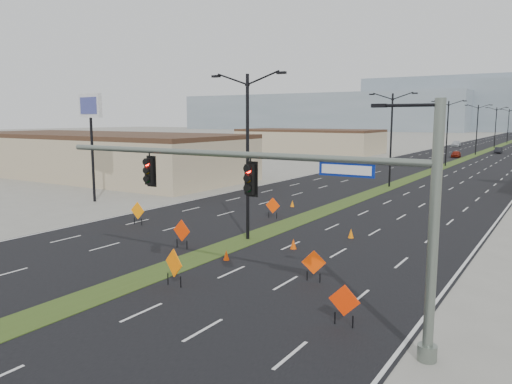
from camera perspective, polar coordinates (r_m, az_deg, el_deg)
The scene contains 28 objects.
ground at distance 22.31m, azimuth -18.48°, elevation -11.43°, with size 600.00×600.00×0.00m, color gray.
road_surface at distance 114.50m, azimuth 24.08°, elevation 4.01°, with size 25.00×400.00×0.02m, color black.
median_strip at distance 114.50m, azimuth 24.08°, elevation 4.01°, with size 2.00×400.00×0.04m, color #334719.
building_sw_near at distance 67.31m, azimuth -17.71°, elevation 3.87°, with size 40.00×16.00×5.00m, color #C0AD89.
building_sw_far at distance 109.52m, azimuth 6.08°, elevation 5.71°, with size 30.00×14.00×4.50m, color #C0AD89.
mesa_west at distance 323.31m, azimuth 7.49°, elevation 9.03°, with size 180.00×50.00×22.00m, color gray.
mesa_backdrop at distance 336.41m, azimuth 24.75°, elevation 9.16°, with size 140.00×50.00×32.00m, color gray.
signal_mast at distance 17.23m, azimuth 4.54°, elevation -0.36°, with size 16.30×0.60×8.00m.
streetlight_0 at distance 30.07m, azimuth -0.97°, elevation 4.63°, with size 5.15×0.24×10.02m.
streetlight_1 at distance 55.61m, azimuth 15.19°, elevation 6.10°, with size 5.15×0.24×10.02m.
streetlight_2 at distance 82.75m, azimuth 21.01°, elevation 6.52°, with size 5.15×0.24×10.02m.
streetlight_3 at distance 110.33m, azimuth 23.94°, elevation 6.70°, with size 5.15×0.24×10.02m.
streetlight_4 at distance 138.07m, azimuth 25.70°, elevation 6.80°, with size 5.15×0.24×10.02m.
streetlight_5 at distance 165.90m, azimuth 26.87°, elevation 6.87°, with size 5.15×0.24×10.02m.
car_left at distance 101.81m, azimuth 21.89°, elevation 4.04°, with size 1.53×3.80×1.29m, color maroon.
car_mid at distance 117.52m, azimuth 25.96°, elevation 4.30°, with size 1.35×3.88×1.28m, color black.
car_far at distance 140.93m, azimuth 21.89°, elevation 5.13°, with size 1.98×4.87×1.41m, color silver.
construction_sign_0 at distance 35.76m, azimuth -13.37°, elevation -2.18°, with size 1.23×0.06×1.64m.
construction_sign_1 at distance 28.88m, azimuth -8.49°, elevation -4.50°, with size 1.27×0.11×1.69m.
construction_sign_2 at distance 37.10m, azimuth 1.93°, elevation -1.64°, with size 1.18×0.08×1.57m.
construction_sign_3 at distance 22.57m, azimuth -9.37°, elevation -8.16°, with size 1.25×0.40×1.72m.
construction_sign_4 at distance 18.50m, azimuth 10.05°, elevation -12.28°, with size 1.18×0.12×1.57m.
construction_sign_5 at distance 23.06m, azimuth 6.61°, elevation -8.13°, with size 1.03×0.49×1.48m.
cone_0 at distance 26.46m, azimuth -3.41°, elevation -7.24°, with size 0.33×0.33×0.55m, color #DA3C04.
cone_1 at distance 28.67m, azimuth 4.29°, elevation -5.93°, with size 0.37×0.37×0.62m, color #DA4704.
cone_2 at distance 31.70m, azimuth 10.80°, elevation -4.68°, with size 0.36×0.36×0.60m, color orange.
cone_3 at distance 42.04m, azimuth 4.17°, elevation -1.34°, with size 0.34×0.34×0.57m, color orange.
pole_sign_west at distance 46.51m, azimuth -18.40°, elevation 8.47°, with size 3.13×0.75×9.53m.
Camera 1 is at (16.49, -13.07, 7.43)m, focal length 35.00 mm.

